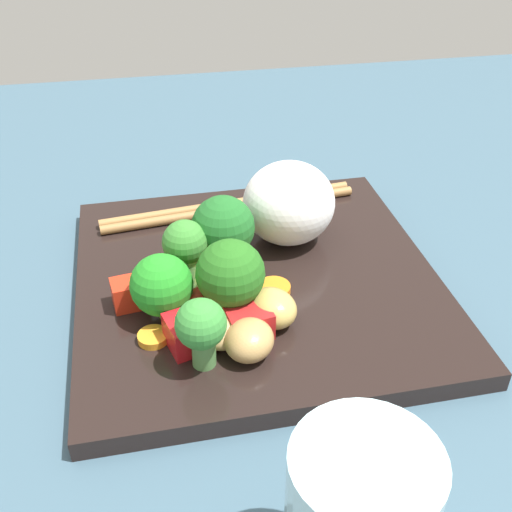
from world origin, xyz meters
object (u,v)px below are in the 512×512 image
Objects in this scene: rice_mound at (289,203)px; carrot_slice_0 at (140,285)px; broccoli_floret_3 at (201,328)px; chopstick_pair at (230,207)px; square_plate at (257,282)px.

rice_mound reaches higher than carrot_slice_0.
broccoli_floret_3 is at bearing 112.58° from carrot_slice_0.
broccoli_floret_3 reaches higher than chopstick_pair.
rice_mound is at bearing -122.48° from broccoli_floret_3.
rice_mound is at bearing 120.31° from chopstick_pair.
chopstick_pair is at bearing -52.65° from rice_mound.
carrot_slice_0 is 13.64cm from chopstick_pair.
rice_mound is 1.45× the size of broccoli_floret_3.
square_plate is at bearing -179.98° from carrot_slice_0.
chopstick_pair reaches higher than square_plate.
carrot_slice_0 is (9.43, 0.00, 1.02)cm from square_plate.
broccoli_floret_3 is at bearing 57.52° from rice_mound.
rice_mound reaches higher than broccoli_floret_3.
carrot_slice_0 is at bearing -67.42° from broccoli_floret_3.
rice_mound is 0.33× the size of chopstick_pair.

